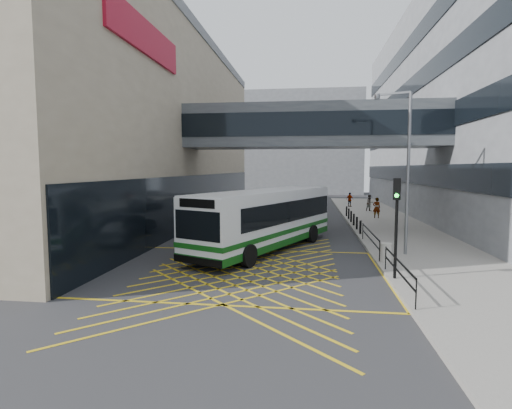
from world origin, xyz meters
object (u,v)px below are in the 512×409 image
at_px(litter_bin, 386,253).
at_px(pedestrian_c, 350,200).
at_px(pedestrian_a, 377,208).
at_px(pedestrian_b, 370,203).
at_px(car_silver, 309,205).
at_px(car_dark, 227,227).
at_px(street_lamp, 404,163).
at_px(car_white, 210,233).
at_px(traffic_light, 396,214).
at_px(bus, 267,218).

height_order(litter_bin, pedestrian_c, pedestrian_c).
relative_size(pedestrian_a, pedestrian_b, 1.09).
bearing_deg(car_silver, pedestrian_c, -138.45).
bearing_deg(pedestrian_c, pedestrian_a, 137.18).
height_order(car_dark, pedestrian_a, pedestrian_a).
bearing_deg(litter_bin, street_lamp, 59.99).
distance_m(car_white, traffic_light, 11.49).
bearing_deg(traffic_light, pedestrian_a, 98.87).
relative_size(car_white, car_dark, 0.99).
bearing_deg(pedestrian_c, car_dark, 104.33).
distance_m(car_white, litter_bin, 10.08).
xyz_separation_m(bus, street_lamp, (7.08, -0.98, 3.04)).
relative_size(pedestrian_b, pedestrian_c, 1.02).
relative_size(bus, car_dark, 2.61).
relative_size(bus, litter_bin, 13.29).
distance_m(car_white, car_silver, 19.18).
relative_size(car_white, pedestrian_a, 2.51).
bearing_deg(car_silver, traffic_light, 89.91).
bearing_deg(street_lamp, bus, -165.77).
bearing_deg(pedestrian_a, litter_bin, 79.58).
distance_m(litter_bin, pedestrian_a, 17.17).
xyz_separation_m(car_white, pedestrian_a, (11.70, 13.36, 0.34)).
distance_m(street_lamp, pedestrian_a, 15.53).
bearing_deg(litter_bin, car_white, 158.78).
bearing_deg(car_white, car_dark, -80.13).
distance_m(bus, car_dark, 4.76).
distance_m(bus, car_silver, 19.13).
bearing_deg(car_dark, traffic_light, 120.89).
bearing_deg(litter_bin, car_dark, 144.00).
bearing_deg(traffic_light, litter_bin, 102.06).
height_order(litter_bin, pedestrian_a, pedestrian_a).
bearing_deg(traffic_light, pedestrian_c, 103.74).
bearing_deg(car_dark, car_white, 69.10).
distance_m(car_white, pedestrian_c, 25.78).
xyz_separation_m(pedestrian_b, pedestrian_c, (-1.55, 4.52, -0.02)).
distance_m(car_dark, pedestrian_c, 23.00).
xyz_separation_m(litter_bin, pedestrian_c, (1.01, 27.23, 0.36)).
height_order(car_white, litter_bin, car_white).
bearing_deg(street_lamp, car_silver, 125.41).
relative_size(street_lamp, pedestrian_c, 5.06).
xyz_separation_m(bus, traffic_light, (5.74, -5.90, 0.99)).
xyz_separation_m(car_dark, pedestrian_b, (11.50, 16.22, 0.27)).
bearing_deg(car_dark, bus, 118.45).
bearing_deg(traffic_light, car_white, 160.44).
height_order(street_lamp, pedestrian_a, street_lamp).
bearing_deg(pedestrian_c, pedestrian_b, 148.88).
distance_m(car_white, pedestrian_b, 22.51).
xyz_separation_m(bus, car_dark, (-3.00, 3.53, -1.06)).
xyz_separation_m(bus, car_white, (-3.45, 0.68, -1.06)).
height_order(bus, pedestrian_c, bus).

